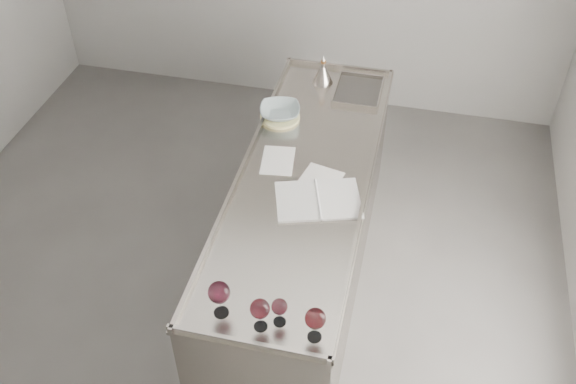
% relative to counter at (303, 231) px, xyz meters
% --- Properties ---
extents(room_shell, '(4.54, 5.04, 2.84)m').
position_rel_counter_xyz_m(room_shell, '(-0.50, -0.30, 0.93)').
color(room_shell, '#4D4B48').
rests_on(room_shell, ground).
extents(counter, '(0.77, 2.42, 0.97)m').
position_rel_counter_xyz_m(counter, '(0.00, 0.00, 0.00)').
color(counter, gray).
rests_on(counter, ground).
extents(wine_glass_left, '(0.10, 0.10, 0.20)m').
position_rel_counter_xyz_m(wine_glass_left, '(-0.17, -1.05, 0.61)').
color(wine_glass_left, white).
rests_on(wine_glass_left, counter).
extents(wine_glass_middle, '(0.09, 0.09, 0.18)m').
position_rel_counter_xyz_m(wine_glass_middle, '(0.02, -1.08, 0.59)').
color(wine_glass_middle, white).
rests_on(wine_glass_middle, counter).
extents(wine_glass_right, '(0.09, 0.09, 0.19)m').
position_rel_counter_xyz_m(wine_glass_right, '(0.27, -1.08, 0.60)').
color(wine_glass_right, white).
rests_on(wine_glass_right, counter).
extents(wine_glass_small, '(0.07, 0.07, 0.15)m').
position_rel_counter_xyz_m(wine_glass_small, '(0.10, -1.04, 0.58)').
color(wine_glass_small, white).
rests_on(wine_glass_small, counter).
extents(notebook, '(0.54, 0.45, 0.02)m').
position_rel_counter_xyz_m(notebook, '(0.12, -0.20, 0.47)').
color(notebook, silver).
rests_on(notebook, counter).
extents(loose_paper_top, '(0.29, 0.36, 0.00)m').
position_rel_counter_xyz_m(loose_paper_top, '(0.09, -0.06, 0.47)').
color(loose_paper_top, silver).
rests_on(loose_paper_top, counter).
extents(loose_paper_under, '(0.22, 0.29, 0.00)m').
position_rel_counter_xyz_m(loose_paper_under, '(-0.18, 0.09, 0.47)').
color(loose_paper_under, white).
rests_on(loose_paper_under, counter).
extents(trivet, '(0.26, 0.26, 0.02)m').
position_rel_counter_xyz_m(trivet, '(-0.27, 0.51, 0.48)').
color(trivet, '#D4CF89').
rests_on(trivet, counter).
extents(ceramic_bowl, '(0.31, 0.31, 0.06)m').
position_rel_counter_xyz_m(ceramic_bowl, '(-0.27, 0.51, 0.52)').
color(ceramic_bowl, '#92A6AA').
rests_on(ceramic_bowl, trivet).
extents(wine_funnel, '(0.14, 0.14, 0.21)m').
position_rel_counter_xyz_m(wine_funnel, '(-0.08, 0.98, 0.53)').
color(wine_funnel, '#A69D94').
rests_on(wine_funnel, counter).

